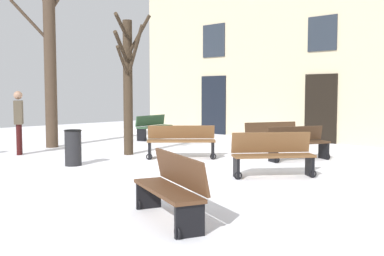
{
  "coord_description": "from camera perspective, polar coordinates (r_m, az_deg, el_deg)",
  "views": [
    {
      "loc": [
        7.99,
        -6.62,
        1.77
      ],
      "look_at": [
        0.0,
        1.63,
        0.88
      ],
      "focal_mm": 42.77,
      "sensor_mm": 36.0,
      "label": 1
    }
  ],
  "objects": [
    {
      "name": "tree_right_of_center",
      "position": [
        15.46,
        -17.31,
        8.41
      ],
      "size": [
        1.43,
        1.84,
        5.72
      ],
      "color": "#423326",
      "rests_on": "ground"
    },
    {
      "name": "litter_bin",
      "position": [
        11.45,
        -14.61,
        -2.37
      ],
      "size": [
        0.42,
        0.42,
        0.87
      ],
      "color": "black",
      "rests_on": "ground"
    },
    {
      "name": "bench_back_to_back_right",
      "position": [
        12.28,
        -1.35,
        -1.62
      ],
      "size": [
        1.62,
        1.64,
        0.88
      ],
      "rotation": [
        0.0,
        0.0,
        0.79
      ],
      "color": "brown",
      "rests_on": "ground"
    },
    {
      "name": "tree_center",
      "position": [
        13.01,
        -7.99,
        5.92
      ],
      "size": [
        1.12,
        1.15,
        3.88
      ],
      "color": "#382B1E",
      "rests_on": "ground"
    },
    {
      "name": "bench_near_center_tree",
      "position": [
        14.72,
        9.47,
        -0.81
      ],
      "size": [
        1.21,
        1.84,
        0.85
      ],
      "rotation": [
        0.0,
        0.0,
        4.27
      ],
      "color": "#3D2819",
      "rests_on": "ground"
    },
    {
      "name": "ground_plane",
      "position": [
        10.52,
        -6.21,
        -5.27
      ],
      "size": [
        29.43,
        29.43,
        0.0
      ],
      "primitive_type": "plane",
      "color": "white"
    },
    {
      "name": "bench_far_corner",
      "position": [
        17.44,
        -4.81,
        0.2
      ],
      "size": [
        0.86,
        1.86,
        0.91
      ],
      "rotation": [
        0.0,
        0.0,
        1.8
      ],
      "color": "#2D4C33",
      "rests_on": "ground"
    },
    {
      "name": "bench_by_litter_bin",
      "position": [
        6.35,
        -2.63,
        -7.41
      ],
      "size": [
        1.74,
        1.05,
        0.93
      ],
      "rotation": [
        0.0,
        0.0,
        5.91
      ],
      "color": "#51331E",
      "rests_on": "ground"
    },
    {
      "name": "person_near_bench",
      "position": [
        13.88,
        -20.8,
        1.05
      ],
      "size": [
        0.44,
        0.39,
        1.81
      ],
      "rotation": [
        0.0,
        0.0,
        2.59
      ],
      "color": "#350F0F",
      "rests_on": "ground"
    },
    {
      "name": "bench_facing_shops",
      "position": [
        12.26,
        13.08,
        -1.78
      ],
      "size": [
        1.12,
        1.73,
        0.89
      ],
      "rotation": [
        0.0,
        0.0,
        1.14
      ],
      "color": "#3D2819",
      "rests_on": "ground"
    },
    {
      "name": "bench_near_lamp",
      "position": [
        9.77,
        10.03,
        -3.23
      ],
      "size": [
        1.44,
        1.63,
        0.94
      ],
      "rotation": [
        0.0,
        0.0,
        0.89
      ],
      "color": "brown",
      "rests_on": "ground"
    },
    {
      "name": "building_facade",
      "position": [
        17.1,
        16.17,
        11.95
      ],
      "size": [
        18.4,
        0.6,
        8.01
      ],
      "color": "beige",
      "rests_on": "ground"
    }
  ]
}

